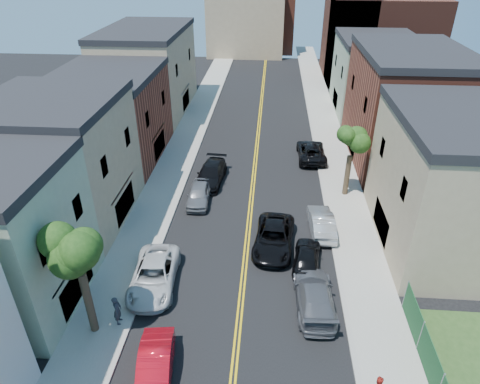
% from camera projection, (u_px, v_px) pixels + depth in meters
% --- Properties ---
extents(sidewalk_left, '(3.20, 100.00, 0.15)m').
position_uv_depth(sidewalk_left, '(184.00, 141.00, 45.84)').
color(sidewalk_left, gray).
rests_on(sidewalk_left, ground).
extents(sidewalk_right, '(3.20, 100.00, 0.15)m').
position_uv_depth(sidewalk_right, '(332.00, 146.00, 44.80)').
color(sidewalk_right, gray).
rests_on(sidewalk_right, ground).
extents(curb_left, '(0.30, 100.00, 0.15)m').
position_uv_depth(curb_left, '(200.00, 142.00, 45.73)').
color(curb_left, gray).
rests_on(curb_left, ground).
extents(curb_right, '(0.30, 100.00, 0.15)m').
position_uv_depth(curb_right, '(315.00, 146.00, 44.92)').
color(curb_right, gray).
rests_on(curb_right, ground).
extents(bldg_left_tan_near, '(9.00, 10.00, 9.00)m').
position_uv_depth(bldg_left_tan_near, '(60.00, 165.00, 31.11)').
color(bldg_left_tan_near, '#998466').
rests_on(bldg_left_tan_near, ground).
extents(bldg_left_brick, '(9.00, 12.00, 8.00)m').
position_uv_depth(bldg_left_brick, '(111.00, 119.00, 40.82)').
color(bldg_left_brick, brown).
rests_on(bldg_left_brick, ground).
extents(bldg_left_tan_far, '(9.00, 16.00, 9.50)m').
position_uv_depth(bldg_left_tan_far, '(148.00, 73.00, 52.47)').
color(bldg_left_tan_far, '#998466').
rests_on(bldg_left_tan_far, ground).
extents(bldg_right_tan, '(9.00, 12.00, 9.00)m').
position_uv_depth(bldg_right_tan, '(457.00, 187.00, 28.40)').
color(bldg_right_tan, '#998466').
rests_on(bldg_right_tan, ground).
extents(bldg_right_brick, '(9.00, 14.00, 10.00)m').
position_uv_depth(bldg_right_brick, '(404.00, 109.00, 40.19)').
color(bldg_right_brick, brown).
rests_on(bldg_right_brick, ground).
extents(bldg_right_palegrn, '(9.00, 12.00, 8.50)m').
position_uv_depth(bldg_right_palegrn, '(374.00, 77.00, 52.60)').
color(bldg_right_palegrn, gray).
rests_on(bldg_right_palegrn, ground).
extents(church, '(16.20, 14.20, 22.60)m').
position_uv_depth(church, '(374.00, 31.00, 63.88)').
color(church, '#4C2319').
rests_on(church, ground).
extents(backdrop_left, '(14.00, 8.00, 12.00)m').
position_uv_depth(backdrop_left, '(246.00, 22.00, 78.69)').
color(backdrop_left, '#998466').
rests_on(backdrop_left, ground).
extents(backdrop_center, '(10.00, 8.00, 10.00)m').
position_uv_depth(backdrop_center, '(267.00, 24.00, 82.37)').
color(backdrop_center, brown).
rests_on(backdrop_center, ground).
extents(tree_left_mid, '(5.20, 5.20, 9.29)m').
position_uv_depth(tree_left_mid, '(72.00, 235.00, 20.20)').
color(tree_left_mid, '#392E1C').
rests_on(tree_left_mid, sidewalk_left).
extents(tree_right_far, '(4.40, 4.40, 8.03)m').
position_uv_depth(tree_right_far, '(354.00, 132.00, 33.33)').
color(tree_right_far, '#392E1C').
rests_on(tree_right_far, sidewalk_right).
extents(red_sedan, '(2.18, 4.73, 1.50)m').
position_uv_depth(red_sedan, '(155.00, 367.00, 20.62)').
color(red_sedan, red).
rests_on(red_sedan, ground).
extents(white_pickup, '(3.02, 5.91, 1.60)m').
position_uv_depth(white_pickup, '(154.00, 275.00, 26.28)').
color(white_pickup, silver).
rests_on(white_pickup, ground).
extents(grey_car_left, '(1.94, 4.53, 1.52)m').
position_uv_depth(grey_car_left, '(199.00, 194.00, 34.87)').
color(grey_car_left, slate).
rests_on(grey_car_left, ground).
extents(black_car_left, '(2.70, 5.67, 1.60)m').
position_uv_depth(black_car_left, '(211.00, 174.00, 37.84)').
color(black_car_left, black).
rests_on(black_car_left, ground).
extents(grey_car_right, '(2.45, 5.57, 1.59)m').
position_uv_depth(grey_car_right, '(314.00, 296.00, 24.75)').
color(grey_car_right, '#515257').
rests_on(grey_car_right, ground).
extents(black_car_right, '(2.25, 4.45, 1.45)m').
position_uv_depth(black_car_right, '(307.00, 257.00, 27.96)').
color(black_car_right, black).
rests_on(black_car_right, ground).
extents(silver_car_right, '(1.89, 4.80, 1.56)m').
position_uv_depth(silver_car_right, '(321.00, 222.00, 31.29)').
color(silver_car_right, '#A2A5A9').
rests_on(silver_car_right, ground).
extents(dark_car_right_far, '(2.78, 5.77, 1.59)m').
position_uv_depth(dark_car_right_far, '(311.00, 151.00, 41.99)').
color(dark_car_right_far, black).
rests_on(dark_car_right_far, ground).
extents(black_suv_lane, '(3.13, 5.95, 1.60)m').
position_uv_depth(black_suv_lane, '(274.00, 238.00, 29.63)').
color(black_suv_lane, black).
rests_on(black_suv_lane, ground).
extents(pedestrian_left, '(0.50, 0.71, 1.83)m').
position_uv_depth(pedestrian_left, '(117.00, 310.00, 23.42)').
color(pedestrian_left, '#292B32').
rests_on(pedestrian_left, sidewalk_left).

